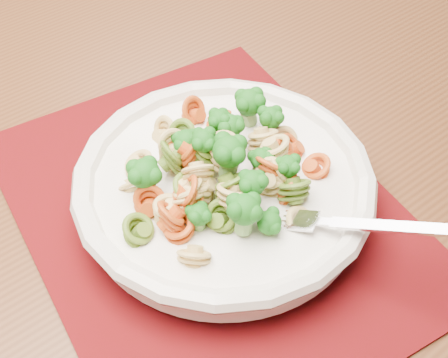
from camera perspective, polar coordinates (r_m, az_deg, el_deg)
The scene contains 5 objects.
dining_table at distance 0.67m, azimuth 9.29°, elevation -8.33°, with size 1.69×1.28×0.78m.
placemat at distance 0.58m, azimuth -1.35°, elevation -3.03°, with size 0.41×0.32×0.00m, color #4E030C.
pasta_bowl at distance 0.56m, azimuth 0.00°, elevation -0.66°, with size 0.27×0.27×0.05m.
pasta_broccoli_heap at distance 0.54m, azimuth 0.00°, elevation 0.43°, with size 0.23×0.23×0.06m, color tan, non-canonical shape.
fork at distance 0.52m, azimuth 7.15°, elevation -3.79°, with size 0.19×0.02×0.01m, color silver, non-canonical shape.
Camera 1 is at (0.52, -0.41, 1.23)m, focal length 50.00 mm.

